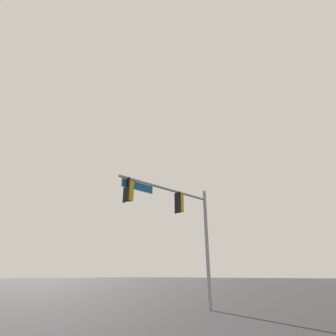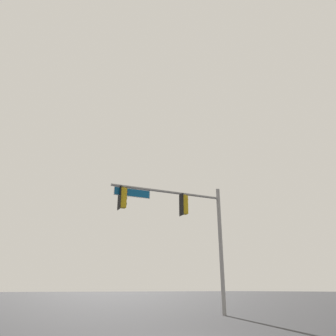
{
  "view_description": "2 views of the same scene",
  "coord_description": "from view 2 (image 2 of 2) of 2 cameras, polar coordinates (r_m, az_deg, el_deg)",
  "views": [
    {
      "loc": [
        7.26,
        1.24,
        1.93
      ],
      "look_at": [
        -3.27,
        -7.09,
        7.43
      ],
      "focal_mm": 28.0,
      "sensor_mm": 36.0,
      "label": 1
    },
    {
      "loc": [
        5.68,
        7.22,
        1.37
      ],
      "look_at": [
        -3.69,
        -6.89,
        7.66
      ],
      "focal_mm": 35.0,
      "sensor_mm": 36.0,
      "label": 2
    }
  ],
  "objects": [
    {
      "name": "signal_pole_near",
      "position": [
        19.29,
        3.02,
        -9.14
      ],
      "size": [
        6.92,
        1.36,
        7.32
      ],
      "color": "gray",
      "rests_on": "ground_plane"
    }
  ]
}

